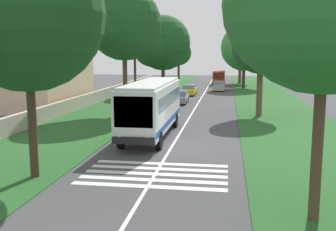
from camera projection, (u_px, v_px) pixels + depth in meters
ground at (171, 148)px, 24.07m from camera, size 160.00×160.00×0.00m
grass_verge_left at (111, 110)px, 39.92m from camera, size 120.00×8.00×0.04m
grass_verge_right at (280, 114)px, 37.52m from camera, size 120.00×8.00×0.04m
centre_line at (193, 112)px, 38.72m from camera, size 110.00×0.16×0.01m
coach_bus at (152, 105)px, 27.37m from camera, size 11.16×2.62×3.73m
zebra_crossing at (155, 174)px, 18.92m from camera, size 4.05×6.80×0.01m
trailing_car_0 at (180, 97)px, 45.44m from camera, size 4.30×1.78×1.43m
trailing_car_1 at (189, 90)px, 54.44m from camera, size 4.30×1.78×1.43m
trailing_car_2 at (219, 86)px, 60.45m from camera, size 4.30×1.78×1.43m
trailing_minibus_0 at (219, 76)px, 72.06m from camera, size 6.00×2.14×2.53m
roadside_tree_left_0 at (161, 44)px, 54.77m from camera, size 9.03×7.55×10.74m
roadside_tree_left_1 at (123, 25)px, 36.38m from camera, size 7.65×6.73×11.65m
roadside_tree_left_2 at (22, 17)px, 17.29m from camera, size 7.96×6.85×10.75m
roadside_tree_left_3 at (178, 54)px, 76.79m from camera, size 6.16×4.86×8.11m
roadside_tree_right_0 at (239, 52)px, 73.97m from camera, size 6.44×5.47×8.64m
roadside_tree_right_1 at (259, 48)px, 35.37m from camera, size 6.13×4.99×8.67m
roadside_tree_right_2 at (243, 49)px, 63.72m from camera, size 9.09×7.45×10.23m
roadside_tree_right_3 at (319, 1)px, 12.78m from camera, size 8.19×6.46×10.68m
utility_pole at (135, 65)px, 38.18m from camera, size 0.24×1.40×8.70m
roadside_wall at (94, 97)px, 45.20m from camera, size 70.00×0.40×1.29m
roadside_building at (40, 69)px, 42.05m from camera, size 13.08×7.90×7.85m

